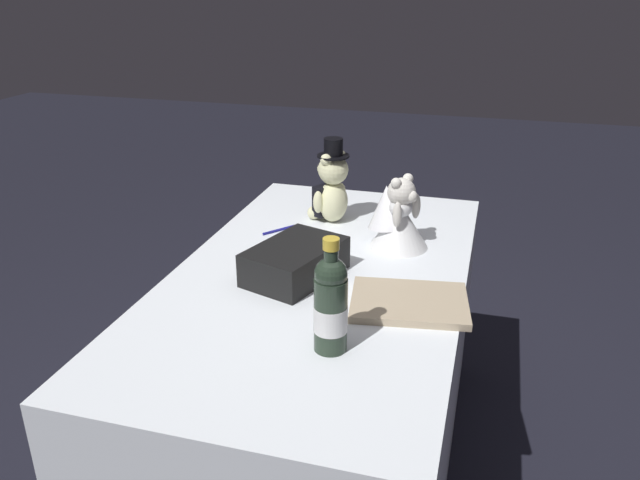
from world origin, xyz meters
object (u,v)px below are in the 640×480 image
teddy_bear_groom (331,188)px  gift_case_black (295,261)px  teddy_bear_bride (397,215)px  champagne_bottle (331,303)px  signing_pen (278,230)px  guestbook (409,302)px

teddy_bear_groom → gift_case_black: bearing=-177.8°
teddy_bear_groom → gift_case_black: size_ratio=0.89×
teddy_bear_bride → gift_case_black: size_ratio=0.71×
champagne_bottle → signing_pen: size_ratio=2.53×
teddy_bear_groom → guestbook: 0.66m
champagne_bottle → signing_pen: (0.64, 0.36, -0.11)m
champagne_bottle → guestbook: (0.25, -0.15, -0.11)m
signing_pen → teddy_bear_bride: bearing=-91.0°
teddy_bear_bride → signing_pen: 0.41m
signing_pen → champagne_bottle: bearing=-151.1°
teddy_bear_bride → champagne_bottle: 0.64m
gift_case_black → signing_pen: bearing=27.8°
teddy_bear_bride → signing_pen: bearing=89.0°
teddy_bear_groom → teddy_bear_bride: size_ratio=1.25×
champagne_bottle → gift_case_black: size_ratio=0.83×
teddy_bear_bride → signing_pen: teddy_bear_bride is taller
signing_pen → guestbook: guestbook is taller
champagne_bottle → signing_pen: bearing=28.9°
teddy_bear_bride → guestbook: (-0.38, -0.10, -0.09)m
signing_pen → guestbook: bearing=-127.9°
champagne_bottle → signing_pen: champagne_bottle is taller
teddy_bear_groom → signing_pen: teddy_bear_groom is taller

